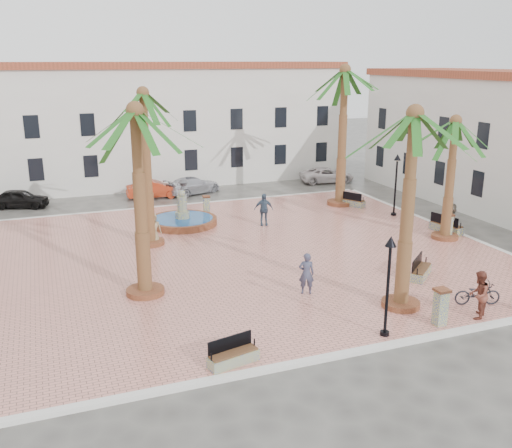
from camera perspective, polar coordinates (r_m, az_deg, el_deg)
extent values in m
plane|color=#56544F|center=(29.27, -1.83, -3.20)|extent=(120.00, 120.00, 0.00)
cube|color=#DD8778|center=(29.24, -1.84, -3.06)|extent=(26.00, 22.00, 0.15)
cube|color=silver|center=(39.38, -7.05, 1.90)|extent=(26.30, 0.30, 0.16)
cube|color=silver|center=(20.02, 8.72, -12.76)|extent=(26.30, 0.30, 0.16)
cube|color=silver|center=(35.43, 18.47, -0.45)|extent=(0.30, 22.30, 0.16)
cube|color=silver|center=(47.28, -9.91, 9.61)|extent=(30.00, 7.00, 9.00)
cube|color=brown|center=(46.99, -10.20, 15.37)|extent=(30.40, 7.40, 0.50)
cube|color=black|center=(43.31, -21.13, 5.10)|extent=(1.00, 0.12, 1.60)
cube|color=black|center=(43.44, -16.18, 5.58)|extent=(1.00, 0.12, 1.60)
cube|color=black|center=(43.88, -11.29, 6.01)|extent=(1.00, 0.12, 1.60)
cube|color=black|center=(44.63, -6.52, 6.38)|extent=(1.00, 0.12, 1.60)
cube|color=black|center=(45.68, -1.93, 6.70)|extent=(1.00, 0.12, 1.60)
cube|color=black|center=(47.01, 2.43, 6.96)|extent=(1.00, 0.12, 1.60)
cube|color=black|center=(48.59, 6.53, 7.18)|extent=(1.00, 0.12, 1.60)
cube|color=black|center=(42.90, -21.54, 9.03)|extent=(1.00, 0.12, 1.60)
cube|color=black|center=(43.02, -16.50, 9.50)|extent=(1.00, 0.12, 1.60)
cube|color=black|center=(43.47, -11.51, 9.90)|extent=(1.00, 0.12, 1.60)
cube|color=black|center=(44.23, -6.64, 10.21)|extent=(1.00, 0.12, 1.60)
cube|color=black|center=(45.29, -1.97, 10.45)|extent=(1.00, 0.12, 1.60)
cube|color=black|center=(46.63, 2.48, 10.61)|extent=(1.00, 0.12, 1.60)
cube|color=black|center=(48.22, 6.65, 10.70)|extent=(1.00, 0.12, 1.60)
cube|color=black|center=(38.41, 21.33, 3.79)|extent=(0.12, 1.00, 1.60)
cube|color=black|center=(41.18, 17.92, 4.88)|extent=(0.12, 1.00, 1.60)
cube|color=black|center=(44.09, 14.95, 5.82)|extent=(0.12, 1.00, 1.60)
cube|color=black|center=(47.11, 12.33, 6.63)|extent=(0.12, 1.00, 1.60)
cube|color=black|center=(37.94, 21.80, 8.21)|extent=(0.12, 1.00, 1.60)
cube|color=black|center=(40.74, 18.29, 9.02)|extent=(0.12, 1.00, 1.60)
cube|color=black|center=(43.68, 15.23, 9.69)|extent=(0.12, 1.00, 1.60)
cube|color=black|center=(46.73, 12.56, 10.26)|extent=(0.12, 1.00, 1.60)
cylinder|color=brown|center=(34.45, -7.34, 0.27)|extent=(4.11, 4.11, 0.39)
cylinder|color=#194C8C|center=(34.40, -7.35, 0.55)|extent=(3.62, 3.62, 0.06)
cylinder|color=gray|center=(34.40, -7.35, 0.58)|extent=(0.88, 0.88, 0.78)
cylinder|color=gray|center=(34.20, -7.40, 1.85)|extent=(0.59, 0.59, 1.17)
sphere|color=gray|center=(34.03, -7.44, 3.04)|extent=(0.43, 0.43, 0.43)
cylinder|color=brown|center=(31.08, -10.47, -1.80)|extent=(1.46, 1.46, 0.22)
cylinder|color=brown|center=(30.11, -10.86, 5.41)|extent=(0.48, 0.48, 7.73)
sphere|color=brown|center=(29.65, -11.26, 12.76)|extent=(0.64, 0.64, 0.64)
cylinder|color=brown|center=(24.69, -11.00, -6.60)|extent=(1.60, 1.60, 0.24)
cylinder|color=brown|center=(23.50, -11.50, 2.05)|extent=(0.52, 0.52, 7.42)
sphere|color=brown|center=(22.90, -12.02, 11.09)|extent=(0.70, 0.70, 0.70)
cylinder|color=brown|center=(23.80, 14.25, -7.72)|extent=(1.53, 1.53, 0.23)
cylinder|color=brown|center=(22.56, 14.92, 1.22)|extent=(0.50, 0.50, 7.43)
sphere|color=brown|center=(21.93, 15.63, 10.64)|extent=(0.67, 0.67, 0.67)
cylinder|color=brown|center=(33.26, 18.35, -1.18)|extent=(1.45, 1.45, 0.22)
cylinder|color=brown|center=(32.49, 18.85, 4.27)|extent=(0.47, 0.47, 6.25)
sphere|color=brown|center=(32.04, 19.36, 9.74)|extent=(0.63, 0.63, 0.63)
cylinder|color=brown|center=(39.34, 8.36, 2.13)|extent=(1.71, 1.71, 0.26)
cylinder|color=brown|center=(38.52, 8.63, 8.57)|extent=(0.56, 0.56, 8.66)
sphere|color=brown|center=(38.20, 8.91, 15.02)|extent=(0.75, 0.75, 0.75)
cube|color=gray|center=(19.03, -2.27, -13.31)|extent=(1.80, 0.90, 0.38)
cube|color=#56351E|center=(18.92, -2.28, -12.73)|extent=(1.69, 0.83, 0.06)
cube|color=black|center=(18.95, -2.63, -11.79)|extent=(1.60, 0.41, 0.48)
cylinder|color=black|center=(18.51, -4.49, -13.06)|extent=(0.05, 0.05, 0.29)
cylinder|color=black|center=(19.25, -0.17, -11.79)|extent=(0.05, 0.05, 0.29)
cube|color=gray|center=(27.06, 16.19, -4.72)|extent=(1.73, 1.60, 0.40)
cube|color=#56351E|center=(26.98, 16.22, -4.26)|extent=(1.62, 1.50, 0.06)
cube|color=black|center=(26.93, 15.81, -3.65)|extent=(1.33, 1.15, 0.50)
cylinder|color=black|center=(26.15, 15.83, -4.60)|extent=(0.05, 0.05, 0.30)
cylinder|color=black|center=(27.73, 16.64, -3.48)|extent=(0.05, 0.05, 0.30)
cube|color=gray|center=(34.44, 18.48, -0.41)|extent=(1.05, 2.06, 0.44)
cube|color=#56351E|center=(34.38, 18.52, -0.01)|extent=(0.97, 1.94, 0.07)
cube|color=black|center=(34.11, 18.31, 0.41)|extent=(0.49, 1.83, 0.55)
cylinder|color=black|center=(33.82, 19.78, -0.16)|extent=(0.05, 0.05, 0.33)
cylinder|color=black|center=(34.89, 17.33, 0.55)|extent=(0.05, 0.05, 0.33)
cube|color=gray|center=(39.06, 9.50, 2.10)|extent=(1.43, 1.92, 0.42)
cube|color=#56351E|center=(39.00, 9.52, 2.44)|extent=(1.33, 1.80, 0.06)
cube|color=black|center=(38.74, 9.36, 2.79)|extent=(0.92, 1.57, 0.52)
cylinder|color=black|center=(38.55, 10.66, 2.41)|extent=(0.05, 0.05, 0.31)
cylinder|color=black|center=(39.41, 8.41, 2.82)|extent=(0.05, 0.05, 0.31)
cylinder|color=black|center=(21.37, 12.73, -10.59)|extent=(0.33, 0.33, 0.15)
cylinder|color=black|center=(20.68, 13.02, -6.43)|extent=(0.11, 0.11, 3.32)
cone|color=black|center=(20.07, 13.34, -1.68)|extent=(0.41, 0.41, 0.37)
sphere|color=beige|center=(20.11, 13.32, -2.06)|extent=(0.22, 0.22, 0.22)
cylinder|color=black|center=(37.27, 13.59, 0.98)|extent=(0.35, 0.35, 0.15)
cylinder|color=black|center=(36.87, 13.77, 3.62)|extent=(0.12, 0.12, 3.49)
cone|color=black|center=(36.52, 13.97, 6.51)|extent=(0.43, 0.43, 0.39)
sphere|color=beige|center=(36.54, 13.96, 6.29)|extent=(0.23, 0.23, 0.23)
cube|color=gray|center=(22.43, 17.96, -8.01)|extent=(0.41, 0.41, 1.33)
cube|color=brown|center=(22.15, 18.12, -6.31)|extent=(0.52, 0.52, 0.10)
cube|color=gray|center=(36.10, -4.97, 1.75)|extent=(0.41, 0.41, 1.20)
cube|color=brown|center=(35.95, -5.00, 2.75)|extent=(0.51, 0.51, 0.09)
cube|color=gray|center=(33.20, 18.62, -0.28)|extent=(0.45, 0.45, 1.28)
cube|color=brown|center=(33.02, 18.73, 0.87)|extent=(0.56, 0.56, 0.10)
imported|color=#3A3D55|center=(24.08, 5.06, -4.94)|extent=(0.77, 0.64, 1.81)
imported|color=black|center=(24.75, 21.27, -6.49)|extent=(1.95, 1.20, 0.97)
imported|color=brown|center=(23.40, 21.38, -6.60)|extent=(1.16, 1.12, 1.88)
imported|color=#97815C|center=(30.98, -10.21, -0.45)|extent=(0.82, 0.54, 1.66)
imported|color=#3B4E65|center=(33.83, 0.77, 1.47)|extent=(1.22, 0.73, 1.94)
imported|color=#434347|center=(38.36, -7.23, 3.11)|extent=(0.88, 1.34, 1.94)
imported|color=#706558|center=(34.02, 18.93, 0.52)|extent=(1.17, 1.72, 1.78)
imported|color=black|center=(41.73, -22.55, 2.37)|extent=(4.03, 2.60, 1.28)
imported|color=#B5361A|center=(41.96, -10.17, 3.44)|extent=(4.01, 1.60, 1.30)
imported|color=silver|center=(42.91, -6.32, 3.86)|extent=(4.72, 3.29, 1.27)
imported|color=silver|center=(47.04, 7.12, 4.90)|extent=(4.64, 2.61, 1.22)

